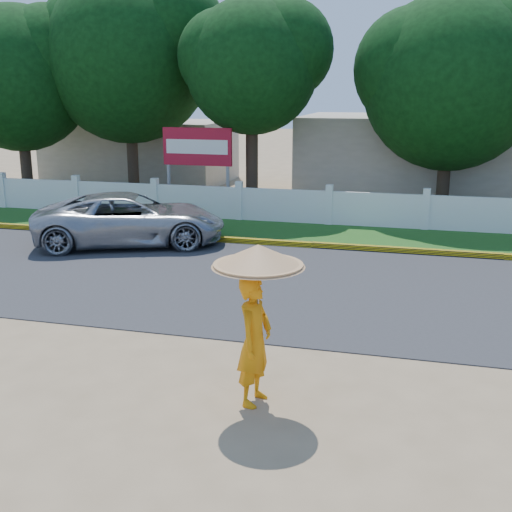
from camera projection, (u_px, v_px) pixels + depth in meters
The scene contains 11 objects.
ground at pixel (224, 366), 10.19m from camera, with size 120.00×120.00×0.00m, color #9E8460.
road at pixel (284, 284), 14.39m from camera, with size 60.00×7.00×0.02m, color #38383A.
grass_verge at pixel (321, 234), 19.30m from camera, with size 60.00×3.50×0.03m, color #2D601E.
curb at pixel (312, 245), 17.70m from camera, with size 40.00×0.18×0.16m, color yellow.
fence at pixel (329, 208), 20.52m from camera, with size 40.00×0.10×1.10m, color silver.
building_near at pixel (428, 156), 25.88m from camera, with size 10.00×6.00×3.20m, color #B7AD99.
building_far at pixel (142, 151), 30.06m from camera, with size 8.00×5.00×2.80m, color #B7AD99.
vehicle at pixel (131, 219), 17.91m from camera, with size 2.42×5.24×1.46m, color #A1A4A9.
monk_with_parasol at pixel (256, 302), 8.64m from camera, with size 1.26×1.26×2.28m.
billboard at pixel (197, 151), 22.33m from camera, with size 2.50×0.13×2.95m.
tree_row at pixel (354, 68), 22.14m from camera, with size 33.45×7.56×8.59m.
Camera 1 is at (2.88, -8.97, 4.28)m, focal length 45.00 mm.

